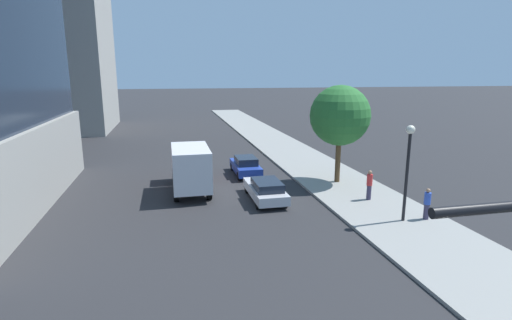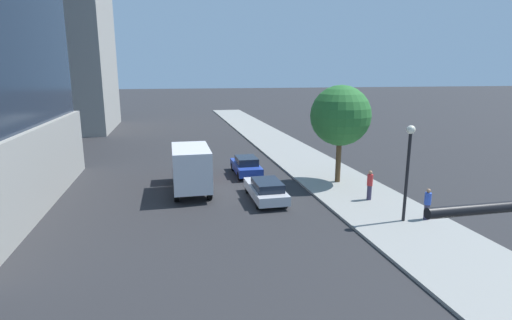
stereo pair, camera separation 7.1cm
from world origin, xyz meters
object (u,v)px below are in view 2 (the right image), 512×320
Objects in this scene: street_lamp at (408,158)px; car_silver at (266,189)px; car_blue at (246,166)px; pedestrian_red_shirt at (370,185)px; construction_building at (54,16)px; street_tree at (340,116)px; pedestrian_blue_shirt at (427,204)px; box_truck at (191,166)px.

street_lamp is 8.50m from car_silver.
pedestrian_red_shirt reaches higher than car_blue.
street_lamp is (25.76, -41.06, -11.45)m from construction_building.
street_lamp is 0.74× the size of street_tree.
car_silver is 9.09m from pedestrian_blue_shirt.
street_tree is 1.03× the size of box_truck.
car_silver is at bearing -90.00° from car_blue.
street_tree reaches higher than pedestrian_red_shirt.
pedestrian_red_shirt reaches higher than pedestrian_blue_shirt.
pedestrian_red_shirt is at bearing 90.84° from street_lamp.
box_truck is at bearing 142.07° from street_lamp.
street_lamp reaches higher than box_truck.
box_truck reaches higher than pedestrian_blue_shirt.
box_truck reaches higher than car_silver.
street_lamp is at bearing -57.90° from construction_building.
pedestrian_blue_shirt is (27.04, -41.14, -13.93)m from construction_building.
pedestrian_blue_shirt is (1.28, -0.08, -2.49)m from street_lamp.
street_tree is at bearing -52.57° from construction_building.
street_lamp is 4.30m from pedestrian_red_shirt.
pedestrian_red_shirt is at bearing -87.22° from street_tree.
construction_building is 47.52m from pedestrian_red_shirt.
construction_building is 49.80m from street_lamp.
construction_building is 51.17m from pedestrian_blue_shirt.
box_truck is at bearing 144.96° from pedestrian_blue_shirt.
construction_building reaches higher than pedestrian_red_shirt.
street_lamp is 2.76× the size of pedestrian_red_shirt.
car_blue is at bearing 117.79° from street_lamp.
street_tree is 3.72× the size of pedestrian_red_shirt.
car_blue is 2.42× the size of pedestrian_red_shirt.
car_silver is at bearing -33.93° from box_truck.
pedestrian_red_shirt is (6.05, -8.00, 0.37)m from car_blue.
street_tree is 1.54× the size of car_blue.
pedestrian_red_shirt is 3.89m from pedestrian_blue_shirt.
construction_building is 7.08× the size of street_lamp.
street_lamp reaches higher than car_blue.
car_blue is at bearing 146.76° from street_tree.
pedestrian_blue_shirt reaches higher than car_silver.
construction_building is at bearing 127.43° from street_tree.
street_tree is at bearing -33.24° from car_blue.
car_silver is (-5.84, -2.52, -4.12)m from street_tree.
construction_building is 8.06× the size of car_blue.
car_blue is 10.04m from pedestrian_red_shirt.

